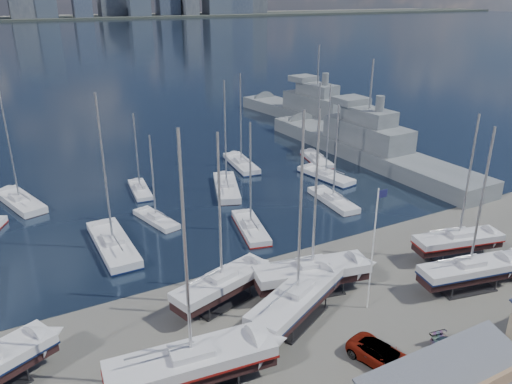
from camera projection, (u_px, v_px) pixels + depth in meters
ground at (320, 308)px, 44.90m from camera, size 1400.00×1400.00×0.00m
water at (18, 41)px, 297.88m from camera, size 1400.00×600.00×0.40m
sailboat_cradle_1 at (192, 363)px, 34.93m from camera, size 12.29×4.56×19.16m
sailboat_cradle_2 at (222, 284)px, 44.75m from camera, size 10.25×5.51×16.11m
sailboat_cradle_3 at (297, 298)px, 42.41m from camera, size 11.78×8.03×18.47m
sailboat_cradle_4 at (312, 272)px, 46.46m from camera, size 11.24×5.19×17.58m
sailboat_cradle_5 at (469, 270)px, 46.94m from camera, size 10.22×4.70×15.95m
sailboat_cradle_6 at (458, 241)px, 52.60m from camera, size 10.02×4.84×15.64m
sailboat_moored_2 at (20, 203)px, 66.58m from camera, size 5.93×11.31×16.44m
sailboat_moored_3 at (113, 246)px, 55.09m from camera, size 3.40×12.12×18.12m
sailboat_moored_4 at (156, 220)px, 61.56m from camera, size 3.89×7.98×11.62m
sailboat_moored_5 at (140, 190)px, 70.71m from camera, size 3.08×8.17×11.92m
sailboat_moored_6 at (251, 229)px, 59.27m from camera, size 4.64×9.62×13.86m
sailboat_moored_7 at (227, 189)px, 71.25m from camera, size 6.65×11.28×16.46m
sailboat_moored_8 at (241, 165)px, 81.32m from camera, size 4.25×10.78×15.69m
sailboat_moored_9 at (333, 201)px, 67.13m from camera, size 3.33×9.46×14.01m
sailboat_moored_10 at (326, 177)px, 76.08m from camera, size 4.34×10.24×14.84m
sailboat_moored_11 at (317, 160)px, 83.66m from camera, size 4.62×9.52×13.71m
naval_ship_east at (366, 149)px, 85.12m from camera, size 8.69×47.12×18.23m
naval_ship_west at (316, 115)px, 108.11m from camera, size 12.84×46.30×18.12m
car_c at (383, 356)px, 37.76m from camera, size 3.91×6.09×1.56m
car_d at (455, 354)px, 38.18m from camera, size 2.43×4.64×1.28m
flagpole at (374, 242)px, 42.49m from camera, size 1.02×0.12×11.56m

